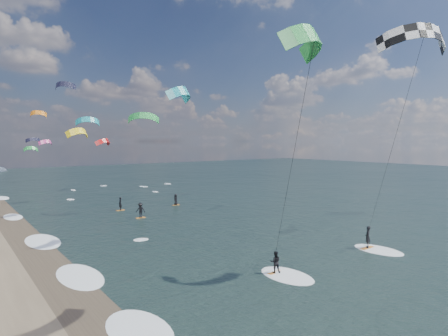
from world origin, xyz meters
TOP-DOWN VIEW (x-y plane):
  - ground at (0.00, 0.00)m, footprint 260.00×260.00m
  - wet_sand_strip at (-12.00, 10.00)m, footprint 3.00×240.00m
  - kitesurfer_near_a at (7.21, 2.10)m, footprint 8.04×9.26m
  - kitesurfer_near_b at (-2.22, 3.39)m, footprint 6.88×8.66m
  - far_kitesurfers at (2.45, 32.74)m, footprint 8.92×6.98m
  - bg_kite_field at (-0.17, 53.96)m, footprint 14.43×72.87m
  - shoreline_surf at (-10.80, 14.75)m, footprint 2.40×79.40m

SIDE VIEW (x-z plane):
  - ground at x=0.00m, z-range 0.00..0.00m
  - shoreline_surf at x=-10.80m, z-range -0.06..0.06m
  - wet_sand_strip at x=-12.00m, z-range 0.00..0.01m
  - far_kitesurfers at x=2.45m, z-range -0.03..1.79m
  - kitesurfer_near_b at x=-2.22m, z-range 1.88..16.87m
  - bg_kite_field at x=-0.17m, z-range 5.85..17.23m
  - kitesurfer_near_a at x=7.21m, z-range 4.62..21.39m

